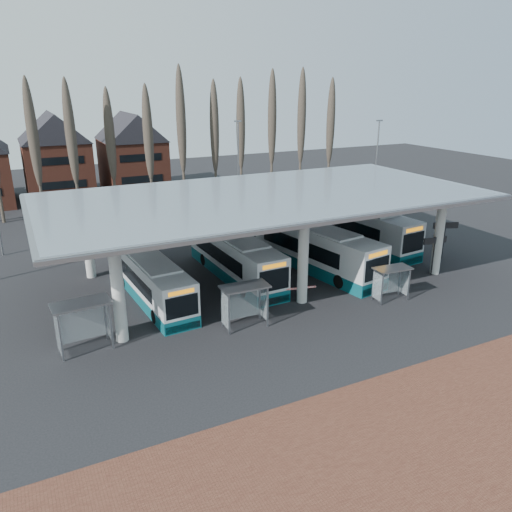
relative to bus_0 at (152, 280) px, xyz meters
name	(u,v)px	position (x,y,z in m)	size (l,w,h in m)	color
ground	(322,316)	(8.91, -7.33, -1.42)	(140.00, 140.00, 0.00)	black
brick_strip	(477,427)	(8.91, -19.33, -1.41)	(70.00, 10.00, 0.03)	brown
station_canopy	(265,203)	(8.91, 0.67, 4.26)	(32.00, 16.00, 6.34)	beige
poplar_row	(165,131)	(8.91, 25.67, 7.35)	(45.10, 1.10, 14.50)	#473D33
townhouse_row	(13,153)	(-6.84, 36.67, 4.52)	(36.80, 10.30, 12.25)	brown
lamp_post_b	(238,166)	(14.91, 18.67, 3.91)	(0.80, 0.16, 10.17)	slate
lamp_post_c	(376,165)	(28.91, 12.67, 3.91)	(0.80, 0.16, 10.17)	slate
bus_0	(152,280)	(0.00, 0.00, 0.00)	(3.01, 10.98, 3.01)	silver
bus_1	(235,257)	(6.76, 1.43, 0.13)	(2.89, 11.91, 3.29)	silver
bus_2	(315,249)	(13.12, 0.19, 0.22)	(4.63, 12.82, 3.49)	silver
bus_3	(357,227)	(19.82, 3.69, 0.26)	(3.98, 13.02, 3.56)	silver
shelter_0	(82,315)	(-5.14, -4.92, 0.66)	(3.19, 1.77, 2.86)	gray
shelter_1	(244,296)	(3.95, -6.27, 0.52)	(2.93, 1.55, 2.67)	gray
shelter_2	(391,276)	(14.44, -7.14, 0.28)	(2.61, 1.45, 2.34)	gray
info_sign_0	(435,243)	(20.53, -4.89, 1.09)	(2.01, 0.35, 2.99)	black
info_sign_1	(445,228)	(23.98, -2.58, 1.24)	(2.04, 0.84, 3.17)	black
barrier	(300,289)	(8.89, -4.57, -0.57)	(2.18, 0.82, 1.10)	black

